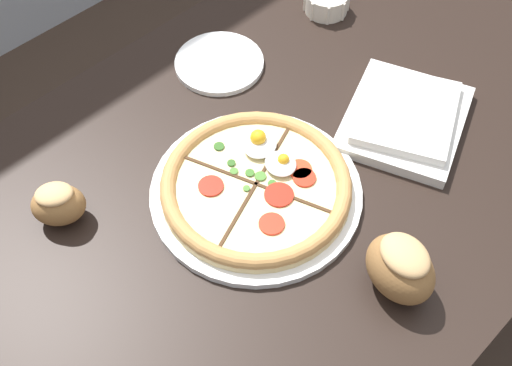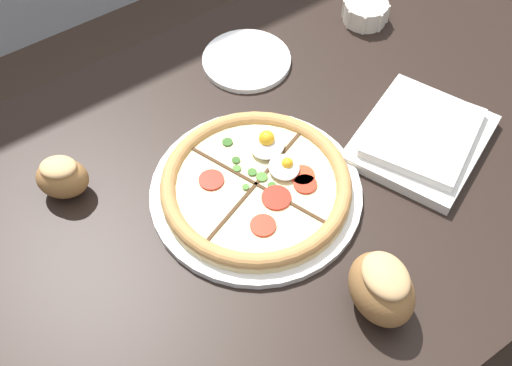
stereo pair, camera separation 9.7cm
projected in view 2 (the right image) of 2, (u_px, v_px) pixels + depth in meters
ground_plane at (280, 346)px, 1.61m from camera, size 12.00×12.00×0.00m
dining_table at (291, 203)px, 1.11m from camera, size 1.31×0.80×0.73m
pizza at (256, 187)px, 0.98m from camera, size 0.33×0.33×0.06m
ramekin_bowl at (366, 11)px, 1.22m from camera, size 0.09×0.09×0.04m
napkin_folded at (422, 137)px, 1.04m from camera, size 0.27×0.26×0.04m
bread_piece_near at (62, 177)px, 0.96m from camera, size 0.10×0.09×0.07m
bread_piece_mid at (382, 288)px, 0.84m from camera, size 0.10×0.12×0.10m
side_saucer at (247, 60)px, 1.16m from camera, size 0.16×0.16×0.01m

